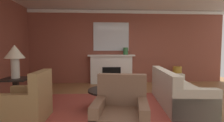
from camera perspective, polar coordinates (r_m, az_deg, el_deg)
The scene contains 17 objects.
ground_plane at distance 4.49m, azimuth 8.86°, elevation -13.76°, with size 9.60×9.60×0.00m, color olive.
wall_fireplace at distance 7.11m, azimuth 4.00°, elevation 4.60°, with size 7.98×0.12×2.86m, color brown.
crown_moulding at distance 7.17m, azimuth 4.14°, elevation 15.45°, with size 7.98×0.08×0.12m, color white.
area_rug at distance 4.16m, azimuth -0.55°, elevation -15.08°, with size 3.51×2.69×0.01m, color #993D33.
fireplace at distance 6.90m, azimuth -0.23°, elevation -2.84°, with size 1.80×0.35×1.12m.
mantel_mirror at distance 6.98m, azimuth -0.29°, elevation 7.82°, with size 1.38×0.04×1.10m, color silver.
sofa at distance 4.64m, azimuth 19.99°, elevation -9.53°, with size 1.12×2.19×0.85m.
armchair_near_window at distance 3.81m, azimuth -25.59°, elevation -12.57°, with size 0.82×0.82×0.95m.
armchair_facing_fireplace at distance 2.85m, azimuth 2.81°, elevation -17.93°, with size 0.93×0.93×0.95m.
coffee_table at distance 4.06m, azimuth -0.56°, elevation -10.70°, with size 1.00×1.00×0.45m.
side_table at distance 4.63m, azimuth -28.41°, elevation -8.52°, with size 0.56×0.56×0.70m.
table_lamp at distance 4.53m, azimuth -28.77°, elevation 1.72°, with size 0.44×0.44×0.75m.
vase_mantel_right at distance 6.86m, azimuth 4.40°, elevation 3.19°, with size 0.18×0.18×0.28m, color #33703D.
vase_tall_corner at distance 7.23m, azimuth 20.16°, elevation -4.33°, with size 0.33×0.33×0.68m, color #B7892D.
book_red_cover at distance 3.98m, azimuth -1.76°, elevation -8.92°, with size 0.26×0.18×0.05m, color navy.
book_art_folio at distance 3.91m, azimuth 0.16°, elevation -8.37°, with size 0.21×0.19×0.05m, color navy.
book_small_novel at distance 4.02m, azimuth -2.71°, elevation -7.37°, with size 0.19×0.19×0.04m, color navy.
Camera 1 is at (-0.93, -4.17, 1.38)m, focal length 28.48 mm.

